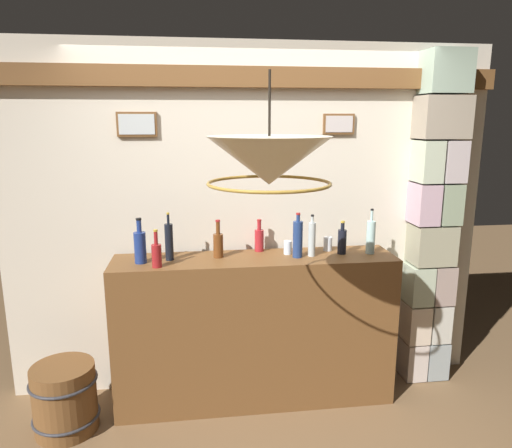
{
  "coord_description": "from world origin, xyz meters",
  "views": [
    {
      "loc": [
        -0.41,
        -2.32,
        2.02
      ],
      "look_at": [
        0.0,
        0.75,
        1.33
      ],
      "focal_mm": 33.07,
      "sensor_mm": 36.0,
      "label": 1
    }
  ],
  "objects_px": {
    "liquor_bottle_brandy": "(169,241)",
    "liquor_bottle_rum": "(312,239)",
    "liquor_bottle_bourbon": "(218,244)",
    "liquor_bottle_rye": "(157,254)",
    "glass_tumbler_highball": "(288,247)",
    "liquor_bottle_port": "(298,239)",
    "liquor_bottle_vodka": "(140,246)",
    "liquor_bottle_whiskey": "(342,241)",
    "glass_tumbler_rocks": "(328,244)",
    "liquor_bottle_amaro": "(371,237)",
    "pendant_lamp": "(269,162)",
    "liquor_bottle_scotch": "(259,239)",
    "wooden_barrel": "(65,398)"
  },
  "relations": [
    {
      "from": "liquor_bottle_bourbon",
      "to": "liquor_bottle_brandy",
      "type": "distance_m",
      "value": 0.34
    },
    {
      "from": "liquor_bottle_bourbon",
      "to": "liquor_bottle_amaro",
      "type": "height_order",
      "value": "liquor_bottle_amaro"
    },
    {
      "from": "liquor_bottle_port",
      "to": "wooden_barrel",
      "type": "bearing_deg",
      "value": -173.74
    },
    {
      "from": "liquor_bottle_rye",
      "to": "glass_tumbler_highball",
      "type": "distance_m",
      "value": 0.92
    },
    {
      "from": "liquor_bottle_bourbon",
      "to": "liquor_bottle_amaro",
      "type": "distance_m",
      "value": 1.08
    },
    {
      "from": "liquor_bottle_brandy",
      "to": "liquor_bottle_rum",
      "type": "xyz_separation_m",
      "value": [
        0.98,
        -0.03,
        -0.01
      ]
    },
    {
      "from": "glass_tumbler_rocks",
      "to": "liquor_bottle_amaro",
      "type": "bearing_deg",
      "value": -22.27
    },
    {
      "from": "liquor_bottle_brandy",
      "to": "glass_tumbler_highball",
      "type": "bearing_deg",
      "value": 2.68
    },
    {
      "from": "liquor_bottle_bourbon",
      "to": "liquor_bottle_amaro",
      "type": "bearing_deg",
      "value": -2.27
    },
    {
      "from": "liquor_bottle_scotch",
      "to": "liquor_bottle_brandy",
      "type": "height_order",
      "value": "liquor_bottle_brandy"
    },
    {
      "from": "liquor_bottle_scotch",
      "to": "liquor_bottle_brandy",
      "type": "xyz_separation_m",
      "value": [
        -0.64,
        -0.14,
        0.04
      ]
    },
    {
      "from": "liquor_bottle_rum",
      "to": "wooden_barrel",
      "type": "height_order",
      "value": "liquor_bottle_rum"
    },
    {
      "from": "liquor_bottle_port",
      "to": "liquor_bottle_vodka",
      "type": "height_order",
      "value": "liquor_bottle_port"
    },
    {
      "from": "liquor_bottle_amaro",
      "to": "liquor_bottle_rum",
      "type": "distance_m",
      "value": 0.43
    },
    {
      "from": "liquor_bottle_bourbon",
      "to": "liquor_bottle_port",
      "type": "bearing_deg",
      "value": -7.22
    },
    {
      "from": "liquor_bottle_whiskey",
      "to": "wooden_barrel",
      "type": "bearing_deg",
      "value": -173.54
    },
    {
      "from": "liquor_bottle_bourbon",
      "to": "liquor_bottle_scotch",
      "type": "distance_m",
      "value": 0.33
    },
    {
      "from": "pendant_lamp",
      "to": "liquor_bottle_rum",
      "type": "bearing_deg",
      "value": 63.65
    },
    {
      "from": "liquor_bottle_brandy",
      "to": "liquor_bottle_rum",
      "type": "height_order",
      "value": "liquor_bottle_brandy"
    },
    {
      "from": "liquor_bottle_whiskey",
      "to": "liquor_bottle_rum",
      "type": "relative_size",
      "value": 0.81
    },
    {
      "from": "glass_tumbler_highball",
      "to": "liquor_bottle_whiskey",
      "type": "bearing_deg",
      "value": -6.49
    },
    {
      "from": "liquor_bottle_bourbon",
      "to": "liquor_bottle_rum",
      "type": "distance_m",
      "value": 0.65
    },
    {
      "from": "glass_tumbler_rocks",
      "to": "pendant_lamp",
      "type": "height_order",
      "value": "pendant_lamp"
    },
    {
      "from": "liquor_bottle_whiskey",
      "to": "liquor_bottle_rum",
      "type": "bearing_deg",
      "value": -172.67
    },
    {
      "from": "liquor_bottle_brandy",
      "to": "liquor_bottle_rye",
      "type": "relative_size",
      "value": 1.32
    },
    {
      "from": "liquor_bottle_bourbon",
      "to": "liquor_bottle_vodka",
      "type": "xyz_separation_m",
      "value": [
        -0.52,
        -0.06,
        0.02
      ]
    },
    {
      "from": "liquor_bottle_rye",
      "to": "liquor_bottle_rum",
      "type": "height_order",
      "value": "liquor_bottle_rum"
    },
    {
      "from": "liquor_bottle_rye",
      "to": "wooden_barrel",
      "type": "height_order",
      "value": "liquor_bottle_rye"
    },
    {
      "from": "liquor_bottle_scotch",
      "to": "glass_tumbler_rocks",
      "type": "height_order",
      "value": "liquor_bottle_scotch"
    },
    {
      "from": "liquor_bottle_bourbon",
      "to": "liquor_bottle_brandy",
      "type": "bearing_deg",
      "value": -176.4
    },
    {
      "from": "liquor_bottle_port",
      "to": "glass_tumbler_highball",
      "type": "bearing_deg",
      "value": 121.09
    },
    {
      "from": "liquor_bottle_amaro",
      "to": "liquor_bottle_rum",
      "type": "height_order",
      "value": "liquor_bottle_amaro"
    },
    {
      "from": "liquor_bottle_brandy",
      "to": "liquor_bottle_vodka",
      "type": "bearing_deg",
      "value": -167.36
    },
    {
      "from": "wooden_barrel",
      "to": "liquor_bottle_whiskey",
      "type": "bearing_deg",
      "value": 6.46
    },
    {
      "from": "liquor_bottle_brandy",
      "to": "glass_tumbler_rocks",
      "type": "bearing_deg",
      "value": 4.65
    },
    {
      "from": "glass_tumbler_highball",
      "to": "liquor_bottle_brandy",
      "type": "bearing_deg",
      "value": -177.32
    },
    {
      "from": "liquor_bottle_scotch",
      "to": "liquor_bottle_brandy",
      "type": "relative_size",
      "value": 0.71
    },
    {
      "from": "liquor_bottle_port",
      "to": "liquor_bottle_brandy",
      "type": "relative_size",
      "value": 0.95
    },
    {
      "from": "liquor_bottle_scotch",
      "to": "liquor_bottle_vodka",
      "type": "xyz_separation_m",
      "value": [
        -0.83,
        -0.18,
        0.03
      ]
    },
    {
      "from": "liquor_bottle_scotch",
      "to": "liquor_bottle_rum",
      "type": "relative_size",
      "value": 0.79
    },
    {
      "from": "liquor_bottle_amaro",
      "to": "pendant_lamp",
      "type": "distance_m",
      "value": 1.42
    },
    {
      "from": "liquor_bottle_port",
      "to": "liquor_bottle_whiskey",
      "type": "distance_m",
      "value": 0.34
    },
    {
      "from": "liquor_bottle_scotch",
      "to": "liquor_bottle_rye",
      "type": "height_order",
      "value": "liquor_bottle_rye"
    },
    {
      "from": "liquor_bottle_amaro",
      "to": "pendant_lamp",
      "type": "relative_size",
      "value": 0.55
    },
    {
      "from": "liquor_bottle_amaro",
      "to": "liquor_bottle_rye",
      "type": "height_order",
      "value": "liquor_bottle_amaro"
    },
    {
      "from": "liquor_bottle_rum",
      "to": "liquor_bottle_bourbon",
      "type": "bearing_deg",
      "value": 175.14
    },
    {
      "from": "liquor_bottle_whiskey",
      "to": "liquor_bottle_port",
      "type": "bearing_deg",
      "value": -172.57
    },
    {
      "from": "liquor_bottle_port",
      "to": "glass_tumbler_rocks",
      "type": "xyz_separation_m",
      "value": [
        0.26,
        0.14,
        -0.08
      ]
    },
    {
      "from": "liquor_bottle_scotch",
      "to": "liquor_bottle_port",
      "type": "bearing_deg",
      "value": -38.16
    },
    {
      "from": "liquor_bottle_rum",
      "to": "pendant_lamp",
      "type": "height_order",
      "value": "pendant_lamp"
    }
  ]
}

